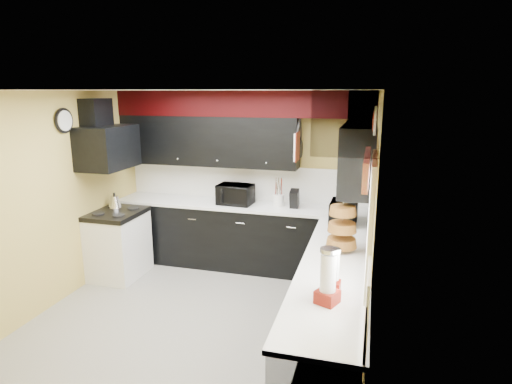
% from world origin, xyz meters
% --- Properties ---
extents(ground, '(3.60, 3.60, 0.00)m').
position_xyz_m(ground, '(0.00, 0.00, 0.00)').
color(ground, gray).
rests_on(ground, ground).
extents(wall_back, '(3.60, 0.06, 2.50)m').
position_xyz_m(wall_back, '(0.00, 1.80, 1.25)').
color(wall_back, '#E0C666').
rests_on(wall_back, ground).
extents(wall_right, '(0.06, 3.60, 2.50)m').
position_xyz_m(wall_right, '(1.80, 0.00, 1.25)').
color(wall_right, '#E0C666').
rests_on(wall_right, ground).
extents(wall_left, '(0.06, 3.60, 2.50)m').
position_xyz_m(wall_left, '(-1.80, 0.00, 1.25)').
color(wall_left, '#E0C666').
rests_on(wall_left, ground).
extents(ceiling, '(3.60, 3.60, 0.06)m').
position_xyz_m(ceiling, '(0.00, 0.00, 2.50)').
color(ceiling, white).
rests_on(ceiling, wall_back).
extents(cab_back, '(3.60, 0.60, 0.90)m').
position_xyz_m(cab_back, '(0.00, 1.50, 0.45)').
color(cab_back, black).
rests_on(cab_back, ground).
extents(cab_right, '(0.60, 3.00, 0.90)m').
position_xyz_m(cab_right, '(1.50, -0.30, 0.45)').
color(cab_right, black).
rests_on(cab_right, ground).
extents(counter_back, '(3.62, 0.64, 0.04)m').
position_xyz_m(counter_back, '(0.00, 1.50, 0.92)').
color(counter_back, white).
rests_on(counter_back, cab_back).
extents(counter_right, '(0.64, 3.02, 0.04)m').
position_xyz_m(counter_right, '(1.50, -0.30, 0.92)').
color(counter_right, white).
rests_on(counter_right, cab_right).
extents(splash_back, '(3.60, 0.02, 0.50)m').
position_xyz_m(splash_back, '(0.00, 1.79, 1.19)').
color(splash_back, white).
rests_on(splash_back, counter_back).
extents(splash_right, '(0.02, 3.60, 0.50)m').
position_xyz_m(splash_right, '(1.79, 0.00, 1.19)').
color(splash_right, white).
rests_on(splash_right, counter_right).
extents(upper_back, '(2.60, 0.35, 0.70)m').
position_xyz_m(upper_back, '(-0.50, 1.62, 1.80)').
color(upper_back, black).
rests_on(upper_back, wall_back).
extents(upper_right, '(0.35, 1.80, 0.70)m').
position_xyz_m(upper_right, '(1.62, 0.90, 1.80)').
color(upper_right, black).
rests_on(upper_right, wall_right).
extents(soffit_back, '(3.60, 0.36, 0.35)m').
position_xyz_m(soffit_back, '(0.00, 1.62, 2.33)').
color(soffit_back, black).
rests_on(soffit_back, wall_back).
extents(soffit_right, '(0.36, 3.24, 0.35)m').
position_xyz_m(soffit_right, '(1.62, -0.18, 2.33)').
color(soffit_right, black).
rests_on(soffit_right, wall_right).
extents(stove, '(0.60, 0.75, 0.86)m').
position_xyz_m(stove, '(-1.50, 0.75, 0.43)').
color(stove, white).
rests_on(stove, ground).
extents(cooktop, '(0.62, 0.77, 0.06)m').
position_xyz_m(cooktop, '(-1.50, 0.75, 0.89)').
color(cooktop, black).
rests_on(cooktop, stove).
extents(hood, '(0.50, 0.78, 0.55)m').
position_xyz_m(hood, '(-1.55, 0.75, 1.78)').
color(hood, black).
rests_on(hood, wall_left).
extents(hood_duct, '(0.24, 0.40, 0.40)m').
position_xyz_m(hood_duct, '(-1.68, 0.75, 2.20)').
color(hood_duct, black).
rests_on(hood_duct, wall_left).
extents(window, '(0.03, 0.86, 0.96)m').
position_xyz_m(window, '(1.79, -0.90, 1.55)').
color(window, white).
rests_on(window, wall_right).
extents(valance, '(0.04, 0.88, 0.20)m').
position_xyz_m(valance, '(1.73, -0.90, 1.95)').
color(valance, red).
rests_on(valance, wall_right).
extents(pan_top, '(0.03, 0.22, 0.40)m').
position_xyz_m(pan_top, '(0.82, 1.55, 2.00)').
color(pan_top, black).
rests_on(pan_top, upper_back).
extents(pan_mid, '(0.03, 0.28, 0.46)m').
position_xyz_m(pan_mid, '(0.82, 1.42, 1.75)').
color(pan_mid, black).
rests_on(pan_mid, upper_back).
extents(pan_low, '(0.03, 0.24, 0.42)m').
position_xyz_m(pan_low, '(0.82, 1.68, 1.72)').
color(pan_low, black).
rests_on(pan_low, upper_back).
extents(cut_board, '(0.03, 0.26, 0.35)m').
position_xyz_m(cut_board, '(0.83, 1.30, 1.80)').
color(cut_board, white).
rests_on(cut_board, upper_back).
extents(baskets, '(0.27, 0.27, 0.50)m').
position_xyz_m(baskets, '(1.52, 0.05, 1.18)').
color(baskets, brown).
rests_on(baskets, upper_right).
extents(clock, '(0.03, 0.30, 0.30)m').
position_xyz_m(clock, '(-1.77, 0.25, 2.15)').
color(clock, black).
rests_on(clock, wall_left).
extents(deco_plate, '(0.03, 0.24, 0.24)m').
position_xyz_m(deco_plate, '(1.77, -0.35, 2.25)').
color(deco_plate, white).
rests_on(deco_plate, wall_right).
extents(toaster_oven, '(0.50, 0.43, 0.28)m').
position_xyz_m(toaster_oven, '(-0.06, 1.47, 1.08)').
color(toaster_oven, black).
rests_on(toaster_oven, counter_back).
extents(microwave, '(0.32, 0.47, 0.26)m').
position_xyz_m(microwave, '(1.48, 0.99, 1.07)').
color(microwave, black).
rests_on(microwave, counter_right).
extents(utensil_crock, '(0.17, 0.17, 0.16)m').
position_xyz_m(utensil_crock, '(0.56, 1.52, 1.02)').
color(utensil_crock, silver).
rests_on(utensil_crock, counter_back).
extents(knife_block, '(0.12, 0.16, 0.25)m').
position_xyz_m(knife_block, '(0.79, 1.48, 1.07)').
color(knife_block, black).
rests_on(knife_block, counter_back).
extents(kettle, '(0.21, 0.21, 0.16)m').
position_xyz_m(kettle, '(-1.63, 0.93, 1.00)').
color(kettle, '#AEAEB2').
rests_on(kettle, cooktop).
extents(dispenser_a, '(0.20, 0.20, 0.42)m').
position_xyz_m(dispenser_a, '(1.50, -1.10, 1.15)').
color(dispenser_a, '#600700').
rests_on(dispenser_a, counter_right).
extents(dispenser_b, '(0.13, 0.13, 0.33)m').
position_xyz_m(dispenser_b, '(1.52, -0.92, 1.10)').
color(dispenser_b, maroon).
rests_on(dispenser_b, counter_right).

